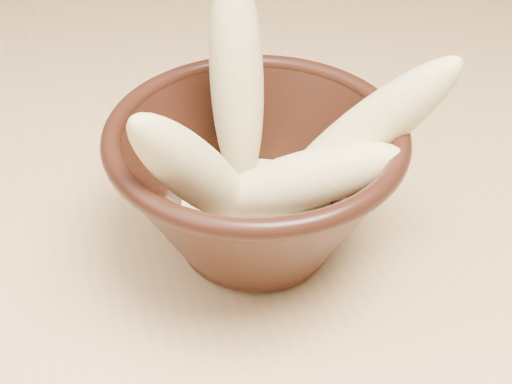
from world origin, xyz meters
TOP-DOWN VIEW (x-y plane):
  - table at (0.00, 0.00)m, footprint 1.20×0.80m
  - bowl at (-0.02, -0.11)m, footprint 0.20×0.20m
  - milk_puddle at (-0.02, -0.11)m, footprint 0.11×0.11m
  - banana_upright at (-0.02, -0.07)m, footprint 0.05×0.08m
  - banana_left at (-0.06, -0.14)m, footprint 0.12×0.09m
  - banana_right at (0.05, -0.13)m, footprint 0.14×0.08m
  - banana_across at (0.01, -0.14)m, footprint 0.14×0.08m

SIDE VIEW (x-z plane):
  - table at x=0.00m, z-range 0.30..1.05m
  - milk_puddle at x=-0.02m, z-range 0.78..0.79m
  - bowl at x=-0.02m, z-range 0.76..0.87m
  - banana_across at x=0.01m, z-range 0.79..0.87m
  - banana_right at x=0.05m, z-range 0.78..0.92m
  - banana_left at x=-0.06m, z-range 0.78..0.92m
  - banana_upright at x=-0.02m, z-range 0.79..0.95m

